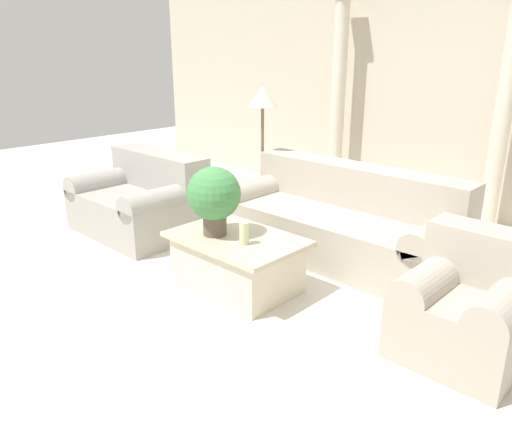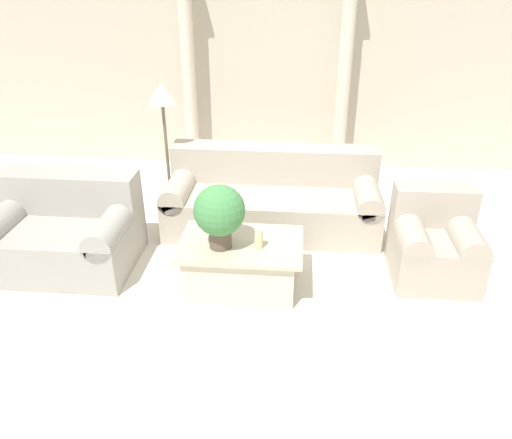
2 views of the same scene
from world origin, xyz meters
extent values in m
plane|color=silver|center=(0.00, 0.00, 0.00)|extent=(16.00, 16.00, 0.00)
cube|color=beige|center=(0.00, 2.86, 1.60)|extent=(10.00, 0.06, 3.20)
cube|color=#ADA393|center=(0.14, 0.81, 0.23)|extent=(2.34, 1.00, 0.46)
cube|color=#ADA393|center=(0.14, 1.13, 0.66)|extent=(2.34, 0.35, 0.41)
cylinder|color=#ADA393|center=(-0.89, 0.81, 0.48)|extent=(0.28, 1.00, 0.28)
cylinder|color=#ADA393|center=(1.17, 0.81, 0.48)|extent=(0.28, 1.00, 0.28)
cube|color=#A09C94|center=(-1.87, -0.15, 0.23)|extent=(1.38, 1.00, 0.46)
cube|color=#A09C94|center=(-1.87, 0.17, 0.66)|extent=(1.38, 0.35, 0.41)
cylinder|color=#A09C94|center=(-2.42, -0.15, 0.48)|extent=(0.28, 1.00, 0.28)
cylinder|color=#A09C94|center=(-1.32, -0.15, 0.48)|extent=(0.28, 1.00, 0.28)
cube|color=beige|center=(-0.07, -0.36, 0.21)|extent=(0.98, 0.66, 0.43)
cube|color=#BCB398|center=(-0.07, -0.36, 0.45)|extent=(1.12, 0.75, 0.04)
cylinder|color=brown|center=(-0.24, -0.45, 0.55)|extent=(0.20, 0.20, 0.17)
sphere|color=#428447|center=(-0.24, -0.45, 0.83)|extent=(0.45, 0.45, 0.45)
cylinder|color=beige|center=(0.10, -0.44, 0.56)|extent=(0.08, 0.08, 0.19)
cylinder|color=brown|center=(-1.09, 1.05, 0.01)|extent=(0.25, 0.25, 0.03)
cylinder|color=brown|center=(-1.09, 1.05, 0.69)|extent=(0.04, 0.04, 1.32)
cone|color=beige|center=(-1.09, 1.05, 1.46)|extent=(0.32, 0.32, 0.22)
cylinder|color=beige|center=(-1.11, 2.55, 1.29)|extent=(0.18, 0.18, 2.58)
cylinder|color=beige|center=(0.97, 2.55, 1.29)|extent=(0.18, 0.18, 2.58)
cube|color=#ADA393|center=(1.73, -0.03, 0.22)|extent=(0.77, 0.81, 0.45)
cube|color=#ADA393|center=(1.73, 0.23, 0.64)|extent=(0.77, 0.28, 0.38)
cylinder|color=#ADA393|center=(1.49, -0.03, 0.46)|extent=(0.28, 0.81, 0.28)
cylinder|color=#ADA393|center=(1.98, -0.03, 0.46)|extent=(0.28, 0.81, 0.28)
camera|label=1|loc=(2.73, -3.08, 1.96)|focal=35.00mm
camera|label=2|loc=(0.42, -4.23, 2.74)|focal=35.00mm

